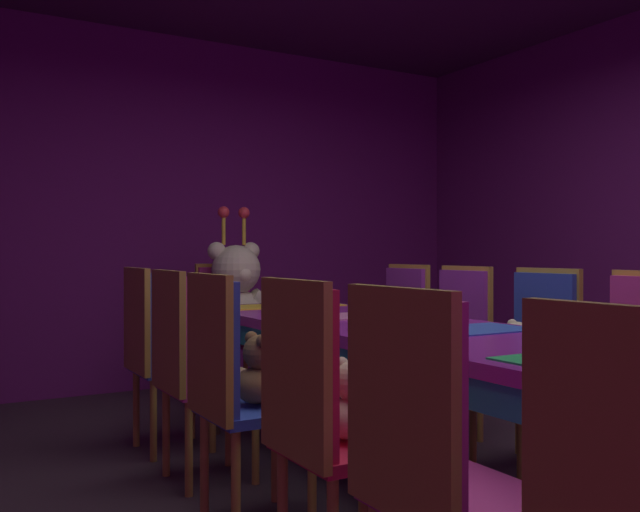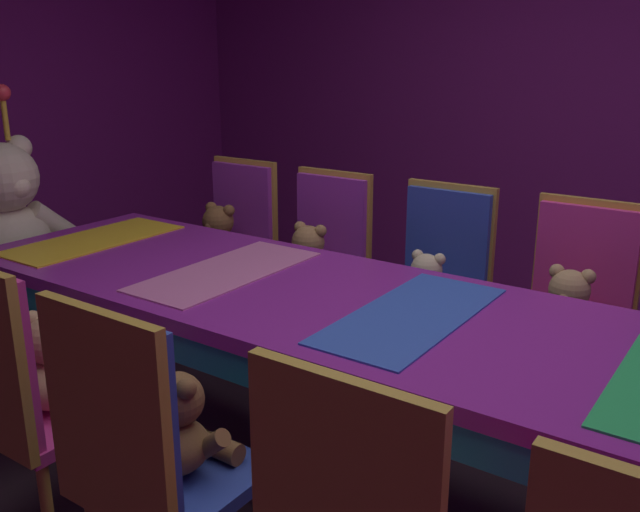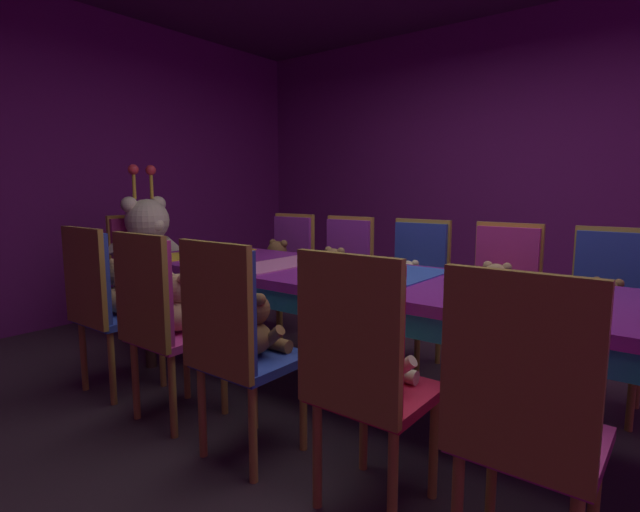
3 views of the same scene
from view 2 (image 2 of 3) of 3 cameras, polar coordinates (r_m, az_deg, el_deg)
name	(u,v)px [view 2 (image 2 of 3)]	position (r m, az deg, el deg)	size (l,w,h in m)	color
wall_right	(625,74)	(4.50, 23.93, 13.61)	(0.12, 6.40, 2.80)	#721E72
banquet_table	(411,340)	(2.20, 7.56, -6.89)	(0.90, 3.64, 0.75)	purple
teddy_left_2	(396,512)	(1.60, 6.29, -20.27)	(0.22, 0.28, 0.26)	beige
chair_left_3	(137,448)	(1.81, -14.90, -15.12)	(0.42, 0.41, 0.98)	#2D47B2
teddy_left_3	(180,428)	(1.90, -11.49, -13.77)	(0.24, 0.31, 0.29)	brown
chair_left_4	(12,384)	(2.24, -24.11, -9.63)	(0.42, 0.41, 0.98)	#CC338C
teddy_left_4	(56,367)	(2.31, -21.01, -8.58)	(0.26, 0.33, 0.31)	tan
chair_right_2	(578,300)	(2.88, 20.53, -3.42)	(0.42, 0.41, 0.98)	#CC338C
teddy_right_2	(567,313)	(2.75, 19.72, -4.45)	(0.25, 0.32, 0.30)	tan
chair_right_3	(440,274)	(3.04, 9.90, -1.52)	(0.42, 0.41, 0.98)	#2D47B2
teddy_right_3	(425,288)	(2.92, 8.69, -2.65)	(0.22, 0.29, 0.27)	beige
chair_right_4	(325,253)	(3.31, 0.44, 0.26)	(0.42, 0.41, 0.98)	purple
teddy_right_4	(308,261)	(3.20, -1.03, -0.44)	(0.25, 0.33, 0.31)	#9E7247
chair_right_5	(237,234)	(3.68, -6.87, 1.81)	(0.42, 0.41, 0.98)	purple
teddy_right_5	(218,240)	(3.57, -8.42, 1.33)	(0.27, 0.34, 0.32)	brown
king_teddy_bear	(9,218)	(3.67, -24.34, 2.90)	(0.72, 0.55, 0.92)	beige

